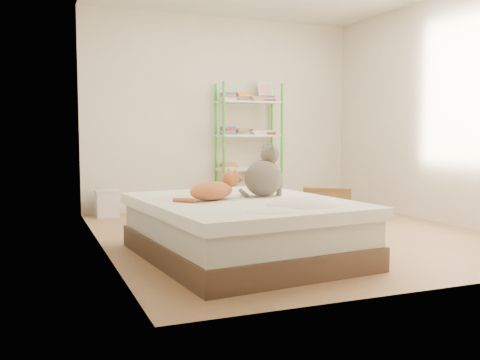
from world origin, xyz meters
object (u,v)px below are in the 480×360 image
orange_cat (211,188)px  grey_cat (264,171)px  shelf_unit (249,143)px  cardboard_box (327,206)px  white_bin (107,203)px  bed (242,228)px

orange_cat → grey_cat: 0.54m
shelf_unit → cardboard_box: bearing=-72.2°
grey_cat → white_bin: size_ratio=1.33×
grey_cat → white_bin: 2.73m
grey_cat → shelf_unit: (0.91, 2.51, 0.19)m
cardboard_box → white_bin: size_ratio=2.12×
bed → white_bin: bed is taller
bed → grey_cat: bearing=23.3°
bed → cardboard_box: bearing=33.6°
grey_cat → white_bin: bearing=1.4°
bed → orange_cat: orange_cat is taller
grey_cat → shelf_unit: bearing=-40.5°
orange_cat → shelf_unit: shelf_unit is taller
shelf_unit → orange_cat: bearing=-118.6°
cardboard_box → white_bin: (-2.34, 1.31, -0.02)m
bed → orange_cat: size_ratio=4.24×
grey_cat → cardboard_box: grey_cat is taller
grey_cat → shelf_unit: size_ratio=0.26×
bed → cardboard_box: (1.60, 1.31, -0.05)m
shelf_unit → bed: bearing=-113.8°
white_bin → cardboard_box: bearing=-29.2°
orange_cat → white_bin: size_ratio=1.44×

